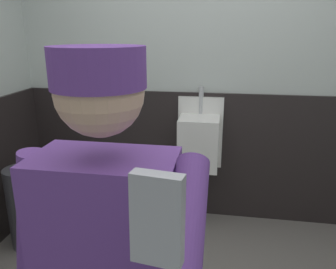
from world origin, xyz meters
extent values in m
cube|color=silver|center=(0.00, 1.58, 1.34)|extent=(3.93, 0.12, 2.68)
cube|color=black|center=(0.00, 1.51, 0.59)|extent=(3.33, 0.03, 1.18)
cube|color=white|center=(-0.03, 1.49, 0.83)|extent=(0.40, 0.05, 0.65)
cube|color=white|center=(-0.03, 1.32, 0.78)|extent=(0.34, 0.30, 0.45)
cylinder|color=#B7BABF|center=(-0.03, 1.48, 1.12)|extent=(0.04, 0.04, 0.24)
cylinder|color=#B7BABF|center=(-0.03, 1.45, 0.28)|extent=(0.05, 0.05, 0.55)
cube|color=#60388C|center=(-0.17, -0.59, 1.10)|extent=(0.41, 0.24, 0.53)
cylinder|color=#60388C|center=(-0.42, -0.59, 1.09)|extent=(0.17, 0.09, 0.56)
cylinder|color=#60388C|center=(0.08, -0.81, 1.21)|extent=(0.09, 0.50, 0.39)
sphere|color=#D8AD8C|center=(-0.17, -0.59, 1.54)|extent=(0.24, 0.24, 0.24)
cylinder|color=#60388C|center=(-0.17, -0.59, 1.61)|extent=(0.25, 0.25, 0.11)
cube|color=#A5A8B2|center=(0.09, -1.10, 1.50)|extent=(0.06, 0.03, 0.11)
cylinder|color=#38383D|center=(-1.37, 0.77, 0.34)|extent=(0.28, 0.28, 0.68)
cube|color=silver|center=(-0.90, 1.48, 1.36)|extent=(0.10, 0.07, 0.18)
camera|label=1|loc=(0.16, -1.42, 1.70)|focal=35.81mm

